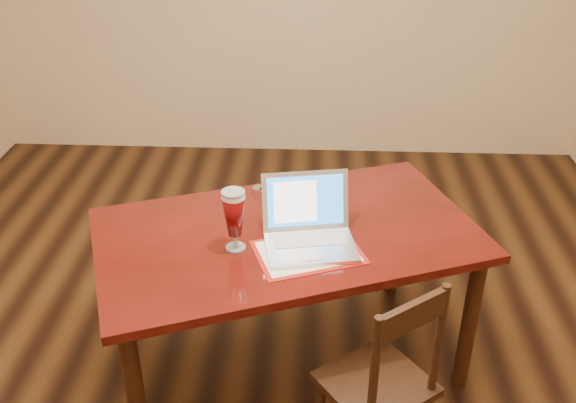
{
  "coord_description": "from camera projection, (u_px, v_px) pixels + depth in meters",
  "views": [
    {
      "loc": [
        0.24,
        -2.22,
        2.2
      ],
      "look_at": [
        0.12,
        0.11,
        0.88
      ],
      "focal_mm": 40.0,
      "sensor_mm": 36.0,
      "label": 1
    }
  ],
  "objects": [
    {
      "name": "dining_chair",
      "position": [
        382.0,
        383.0,
        2.41
      ],
      "size": [
        0.51,
        0.51,
        0.88
      ],
      "rotation": [
        0.0,
        0.0,
        0.64
      ],
      "color": "black",
      "rests_on": "ground"
    },
    {
      "name": "dining_table",
      "position": [
        287.0,
        248.0,
        2.75
      ],
      "size": [
        1.81,
        1.4,
        1.01
      ],
      "rotation": [
        0.0,
        0.0,
        0.36
      ],
      "color": "#510E0A",
      "rests_on": "ground"
    },
    {
      "name": "ground",
      "position": [
        261.0,
        373.0,
        3.02
      ],
      "size": [
        5.0,
        5.0,
        0.0
      ],
      "primitive_type": "plane",
      "color": "black",
      "rests_on": "ground"
    }
  ]
}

